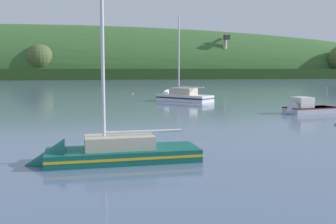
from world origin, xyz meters
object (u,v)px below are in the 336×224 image
object	(u,v)px
sailboat_near_mooring	(102,158)
fishing_boat_moored	(305,110)
dockside_crane	(225,57)
sailboat_midwater_white	(179,98)
mooring_buoy_foreground	(132,94)

from	to	relation	value
sailboat_near_mooring	fishing_boat_moored	size ratio (longest dim) A/B	2.26
dockside_crane	fishing_boat_moored	bearing A→B (deg)	161.24
sailboat_near_mooring	sailboat_midwater_white	xyz separation A→B (m)	(14.57, 33.34, 0.18)
dockside_crane	mooring_buoy_foreground	world-z (taller)	dockside_crane
sailboat_near_mooring	mooring_buoy_foreground	xyz separation A→B (m)	(11.58, 50.00, -0.18)
dockside_crane	fishing_boat_moored	xyz separation A→B (m)	(-57.54, -144.86, -9.85)
mooring_buoy_foreground	sailboat_midwater_white	bearing A→B (deg)	-79.80
sailboat_midwater_white	fishing_boat_moored	distance (m)	19.59
dockside_crane	sailboat_near_mooring	size ratio (longest dim) A/B	1.62
mooring_buoy_foreground	dockside_crane	bearing A→B (deg)	58.43
dockside_crane	sailboat_midwater_white	xyz separation A→B (m)	(-64.53, -126.56, -9.80)
mooring_buoy_foreground	fishing_boat_moored	bearing A→B (deg)	-74.06
sailboat_near_mooring	dockside_crane	bearing A→B (deg)	-112.97
sailboat_near_mooring	fishing_boat_moored	bearing A→B (deg)	-141.76
sailboat_midwater_white	mooring_buoy_foreground	xyz separation A→B (m)	(-3.00, 16.66, -0.36)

